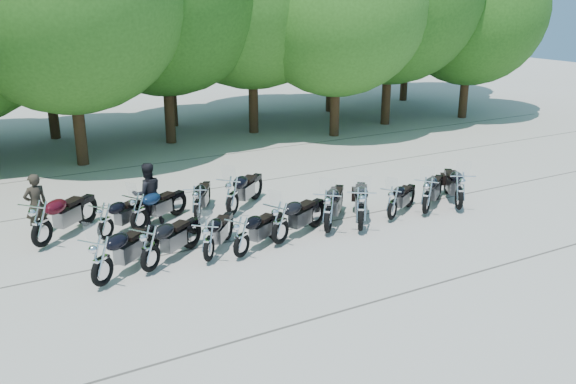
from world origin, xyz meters
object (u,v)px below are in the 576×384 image
motorcycle_7 (393,202)px  motorcycle_9 (460,190)px  motorcycle_13 (197,203)px  motorcycle_1 (150,248)px  motorcycle_0 (101,260)px  motorcycle_14 (232,195)px  motorcycle_3 (241,236)px  motorcycle_8 (427,195)px  rider_1 (148,194)px  motorcycle_12 (139,211)px  motorcycle_2 (209,240)px  motorcycle_5 (328,210)px  rider_0 (36,205)px  motorcycle_10 (41,223)px  motorcycle_11 (105,220)px  motorcycle_6 (361,208)px  motorcycle_4 (280,222)px

motorcycle_7 → motorcycle_9: 2.28m
motorcycle_9 → motorcycle_13: (-7.16, 2.85, -0.07)m
motorcycle_1 → motorcycle_0: bearing=64.4°
motorcycle_14 → motorcycle_3: bearing=118.9°
motorcycle_8 → motorcycle_3: bearing=54.7°
motorcycle_1 → rider_1: rider_1 is taller
motorcycle_12 → motorcycle_2: bearing=167.6°
motorcycle_9 → rider_1: bearing=9.9°
motorcycle_2 → motorcycle_3: motorcycle_3 is taller
motorcycle_8 → motorcycle_13: motorcycle_8 is taller
motorcycle_5 → motorcycle_12: (-4.39, 2.64, -0.08)m
motorcycle_5 → motorcycle_8: 3.31m
motorcycle_3 → motorcycle_14: (1.01, 2.82, 0.08)m
motorcycle_8 → rider_0: rider_0 is taller
motorcycle_7 → motorcycle_10: size_ratio=0.80×
motorcycle_2 → motorcycle_8: bearing=-139.7°
motorcycle_2 → motorcycle_9: size_ratio=0.89×
motorcycle_5 → motorcycle_12: 5.13m
motorcycle_2 → motorcycle_14: size_ratio=0.88×
rider_0 → rider_1: rider_1 is taller
motorcycle_0 → motorcycle_9: size_ratio=1.00×
motorcycle_10 → motorcycle_12: size_ratio=1.17×
motorcycle_1 → motorcycle_5: bearing=-125.4°
motorcycle_10 → rider_1: rider_1 is taller
motorcycle_7 → motorcycle_14: motorcycle_14 is taller
motorcycle_1 → motorcycle_3: bearing=-133.0°
motorcycle_5 → motorcycle_7: size_ratio=1.22×
motorcycle_13 → rider_0: 4.26m
motorcycle_1 → motorcycle_11: motorcycle_1 is taller
motorcycle_9 → motorcycle_14: 6.71m
motorcycle_8 → motorcycle_13: size_ratio=1.06×
motorcycle_6 → motorcycle_10: motorcycle_10 is taller
motorcycle_4 → motorcycle_9: motorcycle_9 is taller
rider_1 → motorcycle_10: bearing=10.9°
motorcycle_6 → motorcycle_10: (-7.72, 2.98, 0.01)m
motorcycle_3 → motorcycle_13: (-0.05, 2.86, 0.01)m
motorcycle_3 → motorcycle_10: size_ratio=0.84×
motorcycle_7 → motorcycle_11: bearing=40.8°
motorcycle_5 → motorcycle_10: 7.37m
motorcycle_1 → motorcycle_14: (3.19, 2.55, 0.03)m
motorcycle_13 → motorcycle_14: bearing=-151.7°
motorcycle_1 → motorcycle_3: size_ratio=1.08×
motorcycle_7 → motorcycle_8: bearing=-126.7°
motorcycle_2 → motorcycle_6: bearing=-141.9°
motorcycle_1 → motorcycle_7: bearing=-125.7°
motorcycle_13 → rider_1: 1.39m
motorcycle_0 → motorcycle_14: 5.13m
motorcycle_0 → motorcycle_10: motorcycle_10 is taller
motorcycle_0 → motorcycle_11: size_ratio=1.16×
motorcycle_6 → motorcycle_12: 6.01m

